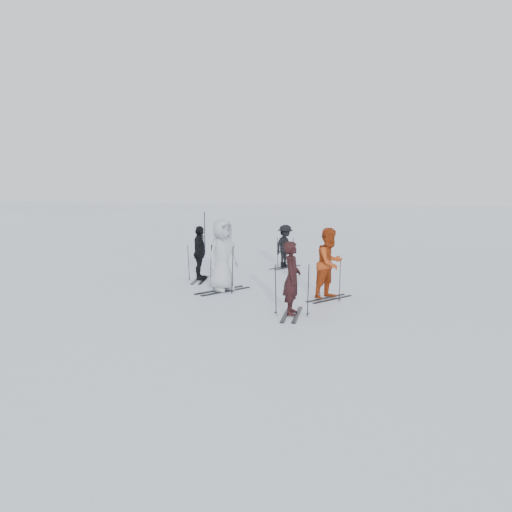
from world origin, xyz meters
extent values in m
plane|color=silver|center=(0.00, 0.00, 0.00)|extent=(120.00, 120.00, 0.00)
imported|color=black|center=(1.63, -1.59, 0.85)|extent=(0.47, 0.66, 1.70)
imported|color=#9C3611|center=(2.18, 0.47, 0.93)|extent=(1.07, 1.14, 1.86)
imported|color=#A1A6AA|center=(-0.90, 0.70, 1.01)|extent=(1.03, 1.17, 2.02)
imported|color=black|center=(-2.17, 2.14, 0.84)|extent=(0.61, 1.05, 1.69)
imported|color=black|center=(-0.25, 5.53, 0.76)|extent=(0.90, 1.12, 1.51)
cylinder|color=black|center=(-4.59, 8.68, 0.88)|extent=(0.04, 0.04, 1.77)
camera|label=1|loc=(4.51, -14.26, 3.10)|focal=40.00mm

